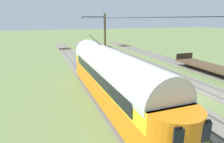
{
  "coord_description": "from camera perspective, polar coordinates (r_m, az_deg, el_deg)",
  "views": [
    {
      "loc": [
        12.08,
        12.39,
        6.57
      ],
      "look_at": [
        6.32,
        -3.06,
        2.0
      ],
      "focal_mm": 30.72,
      "sensor_mm": 36.0,
      "label": 1
    }
  ],
  "objects": [
    {
      "name": "track_third_siding",
      "position": [
        17.25,
        15.77,
        -7.3
      ],
      "size": [
        2.8,
        80.0,
        0.18
      ],
      "color": "slate",
      "rests_on": "ground"
    },
    {
      "name": "flatcar_adjacent",
      "position": [
        25.63,
        29.08,
        0.65
      ],
      "size": [
        2.8,
        12.33,
        1.6
      ],
      "color": "brown",
      "rests_on": "ground"
    },
    {
      "name": "vintage_streetcar",
      "position": [
        15.04,
        -0.45,
        -1.13
      ],
      "size": [
        2.65,
        17.89,
        4.77
      ],
      "color": "orange",
      "rests_on": "ground"
    },
    {
      "name": "catenary_pole_foreground",
      "position": [
        24.83,
        -2.3,
        8.99
      ],
      "size": [
        3.07,
        0.28,
        7.17
      ],
      "color": "brown",
      "rests_on": "ground"
    },
    {
      "name": "track_outer_siding",
      "position": [
        15.1,
        0.69,
        -10.06
      ],
      "size": [
        2.8,
        80.0,
        0.18
      ],
      "color": "slate",
      "rests_on": "ground"
    },
    {
      "name": "ground_plane",
      "position": [
        18.5,
        22.36,
        -6.52
      ],
      "size": [
        220.0,
        220.0,
        0.0
      ],
      "primitive_type": "plane",
      "color": "olive"
    },
    {
      "name": "overhead_wire_run",
      "position": [
        15.19,
        -1.16,
        15.73
      ],
      "size": [
        2.86,
        23.62,
        0.18
      ],
      "color": "black",
      "rests_on": "ground"
    },
    {
      "name": "track_adjacent_siding",
      "position": [
        20.32,
        26.78,
        -4.93
      ],
      "size": [
        2.8,
        80.0,
        0.18
      ],
      "color": "slate",
      "rests_on": "ground"
    }
  ]
}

